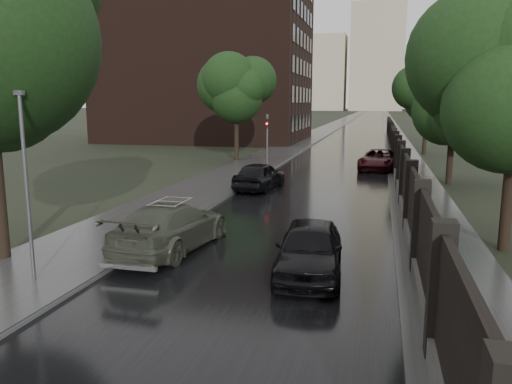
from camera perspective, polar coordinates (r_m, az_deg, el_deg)
name	(u,v)px	position (r m, az deg, el deg)	size (l,w,h in m)	color
ground	(207,332)	(11.06, -5.57, -15.63)	(800.00, 800.00, 0.00)	black
road	(372,115)	(199.46, 13.07, 8.56)	(8.00, 420.00, 0.02)	black
sidewalk_left	(356,115)	(199.65, 11.33, 8.64)	(4.00, 420.00, 0.16)	#2D2D2D
verge_right	(386,115)	(199.44, 14.66, 8.50)	(3.00, 420.00, 0.08)	#2D2D2D
fence_right	(395,151)	(41.58, 15.56, 4.58)	(0.45, 75.72, 2.70)	#383533
tree_left_far	(236,97)	(40.99, -2.27, 10.79)	(4.25, 4.25, 7.39)	black
tree_right_b	(454,100)	(31.64, 21.70, 9.74)	(4.08, 4.08, 7.01)	black
tree_right_c	(427,101)	(49.54, 18.95, 9.81)	(4.08, 4.08, 7.01)	black
lamp_post	(27,187)	(14.14, -24.73, 0.55)	(0.25, 0.12, 5.11)	#59595E
traffic_light	(267,137)	(35.30, 1.30, 6.27)	(0.16, 0.32, 4.00)	#59595E
brick_building	(208,61)	(65.20, -5.48, 14.72)	(24.00, 18.00, 20.00)	black
stalinist_tower	(378,44)	(311.21, 13.74, 16.11)	(92.00, 30.00, 159.00)	tan
volga_sedan	(171,226)	(16.72, -9.69, -3.88)	(2.20, 5.41, 1.57)	#3F4336
hatchback_left	(260,176)	(27.79, 0.42, 1.87)	(1.86, 4.62, 1.57)	black
car_right_near	(310,249)	(14.20, 6.14, -6.45)	(1.79, 4.46, 1.52)	black
car_right_far	(379,160)	(37.04, 13.86, 3.60)	(2.49, 5.39, 1.50)	black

